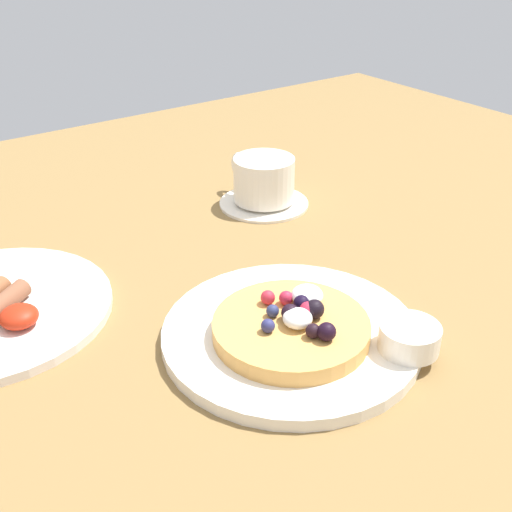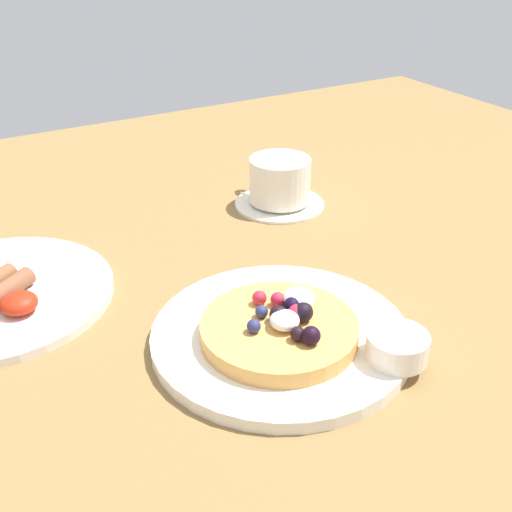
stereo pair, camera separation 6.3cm
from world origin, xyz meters
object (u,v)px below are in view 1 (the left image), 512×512
Objects in this scene: syrup_ramekin at (409,337)px; coffee_cup at (263,178)px; pancake_plate at (291,334)px; coffee_saucer at (264,202)px.

syrup_ramekin is 38.72cm from coffee_cup.
pancake_plate is 11.71cm from syrup_ramekin.
coffee_cup reaches higher than pancake_plate.
coffee_cup is (10.21, 37.33, 1.41)cm from syrup_ramekin.
pancake_plate is 32.99cm from coffee_saucer.
coffee_cup reaches higher than coffee_saucer.
coffee_saucer is at bearing -87.12° from coffee_cup.
coffee_saucer is (10.22, 37.17, -2.28)cm from syrup_ramekin.
syrup_ramekin is at bearing -52.04° from pancake_plate.
syrup_ramekin is 0.49× the size of coffee_cup.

